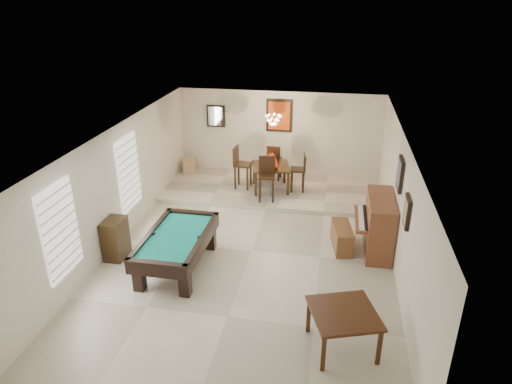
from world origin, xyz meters
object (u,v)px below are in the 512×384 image
(dining_chair_north, at_px, (275,162))
(corner_bench, at_px, (189,166))
(upright_piano, at_px, (372,224))
(flower_vase, at_px, (271,157))
(apothecary_chest, at_px, (115,239))
(dining_chair_west, at_px, (243,168))
(pool_table, at_px, (177,252))
(chandelier, at_px, (273,116))
(dining_chair_east, at_px, (298,172))
(dining_table, at_px, (271,175))
(square_table, at_px, (342,329))
(piano_bench, at_px, (342,237))
(dining_chair_south, at_px, (267,179))

(dining_chair_north, xyz_separation_m, corner_bench, (-2.63, 0.05, -0.32))
(upright_piano, distance_m, flower_vase, 3.73)
(apothecary_chest, xyz_separation_m, dining_chair_west, (1.96, 3.88, 0.28))
(pool_table, bearing_deg, chandelier, 72.34)
(dining_chair_west, xyz_separation_m, dining_chair_east, (1.53, 0.07, -0.06))
(pool_table, height_order, dining_table, dining_table)
(dining_chair_north, bearing_deg, chandelier, 97.01)
(flower_vase, distance_m, dining_chair_north, 0.89)
(square_table, xyz_separation_m, piano_bench, (-0.02, 3.12, -0.08))
(flower_vase, xyz_separation_m, chandelier, (0.04, 0.03, 1.13))
(pool_table, height_order, corner_bench, pool_table)
(apothecary_chest, bearing_deg, square_table, -21.94)
(corner_bench, bearing_deg, dining_chair_north, -1.16)
(flower_vase, distance_m, chandelier, 1.13)
(flower_vase, relative_size, dining_chair_east, 0.23)
(dining_chair_south, distance_m, dining_chair_north, 1.51)
(dining_table, relative_size, dining_chair_west, 0.84)
(square_table, bearing_deg, pool_table, 152.33)
(dining_chair_south, relative_size, chandelier, 1.94)
(dining_table, relative_size, chandelier, 1.67)
(upright_piano, distance_m, dining_chair_south, 3.23)
(dining_table, bearing_deg, piano_bench, -53.64)
(dining_chair_east, distance_m, corner_bench, 3.48)
(pool_table, relative_size, upright_piano, 1.47)
(piano_bench, height_order, dining_chair_south, dining_chair_south)
(pool_table, bearing_deg, apothecary_chest, 174.00)
(flower_vase, bearing_deg, dining_table, 180.00)
(flower_vase, relative_size, dining_chair_south, 0.21)
(dining_table, xyz_separation_m, corner_bench, (-2.63, 0.84, -0.21))
(piano_bench, bearing_deg, chandelier, 125.54)
(square_table, relative_size, dining_chair_east, 0.94)
(square_table, distance_m, dining_chair_west, 6.44)
(dining_chair_west, xyz_separation_m, corner_bench, (-1.85, 0.86, -0.39))
(piano_bench, distance_m, dining_chair_east, 3.03)
(square_table, height_order, chandelier, chandelier)
(upright_piano, relative_size, apothecary_chest, 1.70)
(square_table, bearing_deg, dining_chair_north, 106.90)
(pool_table, bearing_deg, piano_bench, 23.33)
(dining_chair_east, bearing_deg, piano_bench, 17.79)
(dining_chair_south, bearing_deg, corner_bench, 141.45)
(dining_table, distance_m, chandelier, 1.67)
(dining_table, bearing_deg, apothecary_chest, -125.08)
(square_table, distance_m, corner_bench, 8.11)
(flower_vase, bearing_deg, dining_chair_south, -90.40)
(dining_chair_east, xyz_separation_m, chandelier, (-0.70, -0.02, 1.55))
(square_table, xyz_separation_m, flower_vase, (-2.00, 5.81, 0.73))
(pool_table, xyz_separation_m, dining_chair_east, (2.06, 4.12, 0.29))
(dining_table, bearing_deg, dining_chair_north, 90.45)
(dining_table, distance_m, dining_chair_east, 0.75)
(upright_piano, relative_size, dining_chair_north, 1.42)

